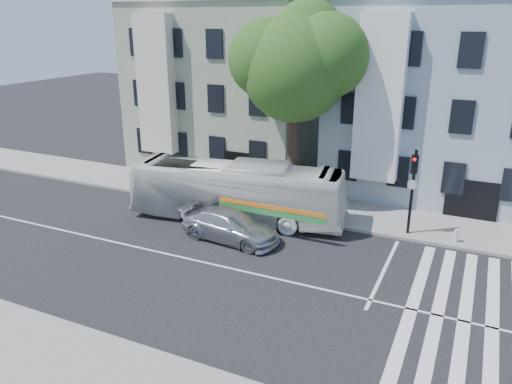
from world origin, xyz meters
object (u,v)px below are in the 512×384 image
Objects in this scene: bus at (237,192)px; traffic_signal at (413,182)px; sedan at (230,226)px; fire_hydrant at (456,235)px.

bus is 2.60× the size of traffic_signal.
sedan is 10.59m from fire_hydrant.
sedan reaches higher than fire_hydrant.
traffic_signal is 6.53× the size of fire_hydrant.
bus is 10.81m from fire_hydrant.
fire_hydrant is (10.64, 1.56, -1.07)m from bus.
fire_hydrant is at bearing -90.43° from bus.
bus is at bearing 24.76° from sedan.
sedan is 1.15× the size of traffic_signal.
sedan is (0.81, -2.36, -0.84)m from bus.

